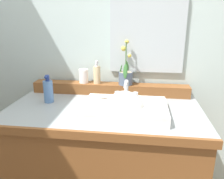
{
  "coord_description": "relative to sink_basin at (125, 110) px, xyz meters",
  "views": [
    {
      "loc": [
        0.22,
        -1.27,
        1.35
      ],
      "look_at": [
        0.05,
        -0.02,
        0.96
      ],
      "focal_mm": 36.33,
      "sensor_mm": 36.0,
      "label": 1
    }
  ],
  "objects": [
    {
      "name": "vanity_cabinet",
      "position": [
        -0.13,
        0.09,
        -0.44
      ],
      "size": [
        1.17,
        0.66,
        0.84
      ],
      "color": "brown",
      "rests_on": "ground"
    },
    {
      "name": "soap_bar",
      "position": [
        -0.13,
        0.1,
        0.04
      ],
      "size": [
        0.07,
        0.04,
        0.02
      ],
      "primitive_type": "ellipsoid",
      "color": "beige",
      "rests_on": "sink_basin"
    },
    {
      "name": "sink_basin",
      "position": [
        0.0,
        0.0,
        0.0
      ],
      "size": [
        0.47,
        0.33,
        0.26
      ],
      "color": "white",
      "rests_on": "vanity_cabinet"
    },
    {
      "name": "tumbler_cup",
      "position": [
        -0.32,
        0.35,
        0.1
      ],
      "size": [
        0.07,
        0.07,
        0.1
      ],
      "primitive_type": "cylinder",
      "color": "white",
      "rests_on": "back_ledge"
    },
    {
      "name": "lotion_bottle",
      "position": [
        -0.5,
        0.13,
        0.05
      ],
      "size": [
        0.06,
        0.06,
        0.18
      ],
      "color": "#557EB7",
      "rests_on": "vanity_cabinet"
    },
    {
      "name": "mirror",
      "position": [
        0.11,
        0.41,
        0.38
      ],
      "size": [
        0.5,
        0.02,
        0.5
      ],
      "primitive_type": "cube",
      "color": "silver"
    },
    {
      "name": "back_ledge",
      "position": [
        -0.13,
        0.35,
        0.01
      ],
      "size": [
        1.1,
        0.1,
        0.08
      ],
      "primitive_type": "cube",
      "color": "brown",
      "rests_on": "vanity_cabinet"
    },
    {
      "name": "soap_dispenser",
      "position": [
        -0.22,
        0.34,
        0.12
      ],
      "size": [
        0.05,
        0.05,
        0.16
      ],
      "color": "#DBBB8B",
      "rests_on": "back_ledge"
    },
    {
      "name": "potted_plant",
      "position": [
        -0.02,
        0.35,
        0.12
      ],
      "size": [
        0.1,
        0.13,
        0.31
      ],
      "color": "slate",
      "rests_on": "back_ledge"
    },
    {
      "name": "wall_back",
      "position": [
        -0.13,
        0.52,
        0.44
      ],
      "size": [
        3.08,
        0.2,
        2.6
      ],
      "primitive_type": "cube",
      "color": "silver",
      "rests_on": "ground"
    }
  ]
}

